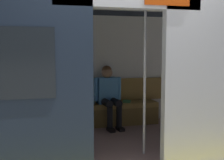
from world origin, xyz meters
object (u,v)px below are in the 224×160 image
at_px(bench_seat, 96,109).
at_px(person_seated, 108,92).
at_px(handbag, 87,100).
at_px(book, 127,101).
at_px(grab_pole_door, 91,81).
at_px(grab_pole_far, 145,79).
at_px(train_car, 104,49).

xyz_separation_m(bench_seat, person_seated, (-0.23, 0.05, 0.32)).
xyz_separation_m(bench_seat, handbag, (0.16, -0.02, 0.19)).
xyz_separation_m(handbag, book, (-0.79, -0.02, -0.07)).
height_order(person_seated, book, person_seated).
bearing_deg(bench_seat, handbag, -8.30).
height_order(bench_seat, grab_pole_door, grab_pole_door).
bearing_deg(grab_pole_far, person_seated, -84.68).
distance_m(handbag, grab_pole_door, 1.75).
bearing_deg(person_seated, grab_pole_far, 95.32).
bearing_deg(book, person_seated, 33.93).
xyz_separation_m(train_car, bench_seat, (-0.05, -0.95, -1.14)).
bearing_deg(handbag, train_car, 96.39).
distance_m(person_seated, handbag, 0.42).
bearing_deg(person_seated, book, -166.48).
height_order(handbag, grab_pole_far, grab_pole_far).
bearing_deg(bench_seat, book, -176.13).
distance_m(person_seated, book, 0.46).
xyz_separation_m(train_car, grab_pole_far, (-0.43, 0.65, -0.42)).
bearing_deg(grab_pole_far, handbag, -71.68).
distance_m(bench_seat, book, 0.64).
height_order(train_car, person_seated, train_car).
bearing_deg(grab_pole_far, grab_pole_door, 2.05).
distance_m(train_car, book, 1.58).
xyz_separation_m(person_seated, grab_pole_far, (-0.14, 1.55, 0.40)).
relative_size(bench_seat, grab_pole_door, 1.15).
relative_size(handbag, grab_pole_door, 0.12).
distance_m(book, grab_pole_far, 1.77).
relative_size(train_car, bench_seat, 2.62).
height_order(handbag, grab_pole_door, grab_pole_door).
bearing_deg(handbag, grab_pole_far, 108.32).
bearing_deg(bench_seat, grab_pole_far, 103.24).
xyz_separation_m(bench_seat, book, (-0.63, -0.04, 0.12)).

